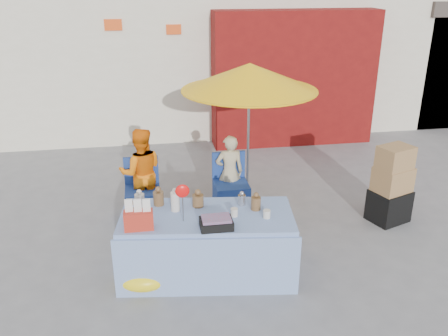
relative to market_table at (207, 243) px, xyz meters
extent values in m
plane|color=slate|center=(0.11, 0.10, -0.39)|extent=(80.00, 80.00, 0.00)
cube|color=silver|center=(0.11, 7.10, 1.86)|extent=(12.00, 5.00, 4.50)
cube|color=maroon|center=(2.31, 4.30, 0.91)|extent=(3.20, 0.60, 2.60)
cube|color=#4C331E|center=(6.61, 6.10, 0.81)|extent=(2.60, 3.00, 2.40)
cube|color=#E24813|center=(-1.09, 4.58, 1.96)|extent=(0.32, 0.04, 0.20)
cube|color=#E24813|center=(0.01, 4.58, 1.86)|extent=(0.28, 0.04, 0.18)
cube|color=#82A2D0|center=(0.01, 0.00, -0.01)|extent=(2.00, 1.10, 0.75)
cube|color=#82A2D0|center=(-0.05, -0.44, -0.04)|extent=(1.94, 0.29, 0.70)
cube|color=#82A2D0|center=(0.07, 0.44, -0.04)|extent=(1.94, 0.29, 0.70)
cylinder|color=silver|center=(-0.72, 0.25, 0.46)|extent=(0.12, 0.12, 0.18)
cylinder|color=brown|center=(-0.51, 0.32, 0.45)|extent=(0.14, 0.14, 0.16)
cylinder|color=silver|center=(-0.33, 0.15, 0.48)|extent=(0.11, 0.11, 0.22)
cylinder|color=brown|center=(-0.06, 0.21, 0.44)|extent=(0.15, 0.15, 0.14)
cylinder|color=#B2B2B7|center=(0.43, 0.17, 0.43)|extent=(0.10, 0.10, 0.12)
cylinder|color=brown|center=(0.57, 0.03, 0.44)|extent=(0.12, 0.12, 0.15)
cylinder|color=silver|center=(0.30, -0.09, 0.41)|extent=(0.09, 0.09, 0.09)
cylinder|color=silver|center=(0.64, -0.18, 0.41)|extent=(0.09, 0.09, 0.09)
sphere|color=brown|center=(-0.82, 0.01, 0.44)|extent=(0.15, 0.15, 0.15)
ellipsoid|color=red|center=(-0.26, -0.11, 0.72)|extent=(0.16, 0.07, 0.15)
cube|color=red|center=(-0.73, -0.20, 0.47)|extent=(0.32, 0.18, 0.20)
cube|color=black|center=(0.07, -0.31, 0.41)|extent=(0.37, 0.28, 0.09)
cube|color=navy|center=(-0.71, 1.44, -0.16)|extent=(0.48, 0.46, 0.45)
cube|color=navy|center=(-0.71, 1.66, 0.26)|extent=(0.48, 0.04, 0.40)
cube|color=navy|center=(0.54, 1.44, -0.16)|extent=(0.48, 0.46, 0.45)
cube|color=navy|center=(0.54, 1.66, 0.26)|extent=(0.48, 0.04, 0.40)
imported|color=orange|center=(-0.71, 1.59, 0.26)|extent=(0.63, 0.49, 1.28)
imported|color=tan|center=(0.54, 1.59, 0.17)|extent=(0.41, 0.27, 1.12)
cylinder|color=gray|center=(0.84, 1.74, 0.61)|extent=(0.04, 0.04, 2.00)
cone|color=#FFB90D|center=(0.84, 1.74, 1.51)|extent=(1.90, 1.90, 0.38)
cylinder|color=#FFB90D|center=(0.84, 1.74, 1.33)|extent=(1.90, 1.90, 0.02)
cube|color=black|center=(2.66, 0.83, -0.16)|extent=(0.61, 0.56, 0.45)
cube|color=#956743|center=(2.66, 0.83, 0.24)|extent=(0.57, 0.50, 0.34)
cube|color=#956743|center=(2.65, 0.81, 0.57)|extent=(0.52, 0.46, 0.31)
ellipsoid|color=yellow|center=(-0.70, -0.14, -0.23)|extent=(0.80, 0.71, 0.31)
camera|label=1|loc=(-0.56, -4.61, 2.83)|focal=38.00mm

